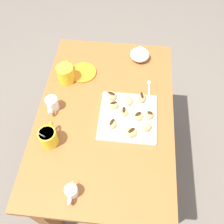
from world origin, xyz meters
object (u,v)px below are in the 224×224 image
(dining_table, at_px, (106,126))
(beignet_7, at_px, (112,124))
(pastry_plate_square, at_px, (128,117))
(beignet_9, at_px, (111,95))
(ice_cream_bowl, at_px, (140,54))
(chocolate_sauce_pitcher, at_px, (71,191))
(beignet_0, at_px, (128,101))
(beignet_1, at_px, (113,105))
(cream_pitcher_white, at_px, (52,103))
(beignet_4, at_px, (146,127))
(coffee_mug_yellow_right, at_px, (66,73))
(beignet_5, at_px, (141,98))
(beignet_2, at_px, (149,115))
(beignet_3, at_px, (138,116))
(beignet_8, at_px, (124,111))
(coffee_mug_yellow_left, at_px, (48,137))
(beignet_6, at_px, (131,132))
(saucer_orange_left, at_px, (83,73))

(dining_table, distance_m, beignet_7, 0.19)
(pastry_plate_square, relative_size, beignet_9, 5.04)
(ice_cream_bowl, bearing_deg, chocolate_sauce_pitcher, 163.19)
(beignet_0, relative_size, beignet_1, 1.09)
(ice_cream_bowl, relative_size, beignet_9, 2.01)
(beignet_0, bearing_deg, cream_pitcher_white, 99.33)
(pastry_plate_square, relative_size, chocolate_sauce_pitcher, 3.03)
(beignet_7, bearing_deg, ice_cream_bowl, -13.47)
(beignet_1, height_order, beignet_4, beignet_4)
(coffee_mug_yellow_right, height_order, beignet_4, coffee_mug_yellow_right)
(dining_table, relative_size, beignet_5, 18.49)
(beignet_2, distance_m, beignet_3, 0.06)
(coffee_mug_yellow_right, xyz_separation_m, beignet_5, (-0.11, -0.41, -0.02))
(beignet_4, relative_size, beignet_8, 1.02)
(coffee_mug_yellow_left, distance_m, beignet_9, 0.38)
(coffee_mug_yellow_right, relative_size, cream_pitcher_white, 1.38)
(beignet_6, distance_m, beignet_8, 0.12)
(beignet_4, relative_size, beignet_5, 0.93)
(chocolate_sauce_pitcher, relative_size, beignet_3, 1.77)
(dining_table, relative_size, beignet_9, 18.64)
(cream_pitcher_white, bearing_deg, saucer_orange_left, -23.54)
(chocolate_sauce_pitcher, bearing_deg, cream_pitcher_white, 23.12)
(beignet_1, distance_m, beignet_3, 0.13)
(beignet_3, distance_m, beignet_4, 0.07)
(beignet_3, relative_size, beignet_4, 1.00)
(pastry_plate_square, bearing_deg, chocolate_sauce_pitcher, 152.45)
(saucer_orange_left, bearing_deg, cream_pitcher_white, 156.46)
(saucer_orange_left, distance_m, beignet_5, 0.37)
(saucer_orange_left, xyz_separation_m, beignet_3, (-0.27, -0.32, 0.03))
(ice_cream_bowl, bearing_deg, beignet_6, 177.73)
(dining_table, bearing_deg, ice_cream_bowl, -21.44)
(beignet_8, bearing_deg, chocolate_sauce_pitcher, 156.01)
(chocolate_sauce_pitcher, height_order, beignet_9, chocolate_sauce_pitcher)
(beignet_3, bearing_deg, beignet_7, 115.12)
(beignet_9, bearing_deg, pastry_plate_square, -138.95)
(ice_cream_bowl, height_order, beignet_0, ice_cream_bowl)
(beignet_5, xyz_separation_m, beignet_9, (0.00, 0.15, -0.00))
(beignet_2, relative_size, beignet_5, 0.89)
(beignet_1, height_order, beignet_5, beignet_5)
(beignet_6, bearing_deg, saucer_orange_left, 38.48)
(beignet_4, bearing_deg, beignet_0, 32.61)
(saucer_orange_left, bearing_deg, coffee_mug_yellow_left, 169.76)
(coffee_mug_yellow_left, distance_m, beignet_5, 0.49)
(cream_pitcher_white, relative_size, beignet_6, 1.92)
(coffee_mug_yellow_left, distance_m, beignet_7, 0.30)
(beignet_4, bearing_deg, saucer_orange_left, 47.34)
(beignet_4, xyz_separation_m, beignet_8, (0.08, 0.11, -0.00))
(cream_pitcher_white, xyz_separation_m, beignet_0, (0.06, -0.38, -0.01))
(pastry_plate_square, bearing_deg, saucer_orange_left, 45.07)
(coffee_mug_yellow_right, relative_size, ice_cream_bowl, 1.30)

